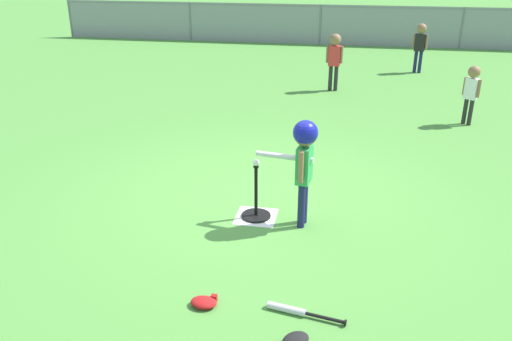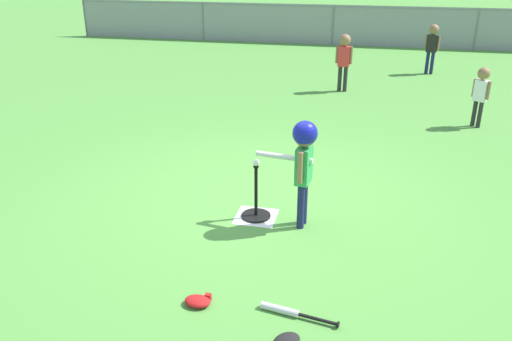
{
  "view_description": "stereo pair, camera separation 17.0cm",
  "coord_description": "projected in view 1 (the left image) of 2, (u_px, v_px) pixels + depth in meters",
  "views": [
    {
      "loc": [
        0.95,
        -5.46,
        2.72
      ],
      "look_at": [
        0.06,
        -0.49,
        0.55
      ],
      "focal_mm": 36.77,
      "sensor_mm": 36.0,
      "label": 1
    },
    {
      "loc": [
        1.12,
        -5.43,
        2.72
      ],
      "look_at": [
        0.06,
        -0.49,
        0.55
      ],
      "focal_mm": 36.77,
      "sensor_mm": 36.0,
      "label": 2
    }
  ],
  "objects": [
    {
      "name": "baseball_on_tee",
      "position": [
        256.0,
        163.0,
        5.47
      ],
      "size": [
        0.07,
        0.07,
        0.07
      ],
      "primitive_type": "sphere",
      "color": "white",
      "rests_on": "batting_tee"
    },
    {
      "name": "fielder_deep_left",
      "position": [
        420.0,
        41.0,
        11.95
      ],
      "size": [
        0.32,
        0.22,
        1.11
      ],
      "color": "#191E4C",
      "rests_on": "ground_plane"
    },
    {
      "name": "spare_bat_silver",
      "position": [
        295.0,
        311.0,
        4.2
      ],
      "size": [
        0.65,
        0.17,
        0.06
      ],
      "color": "silver",
      "rests_on": "ground_plane"
    },
    {
      "name": "batter_child",
      "position": [
        304.0,
        152.0,
        5.24
      ],
      "size": [
        0.63,
        0.33,
        1.15
      ],
      "color": "#191E4C",
      "rests_on": "ground_plane"
    },
    {
      "name": "home_plate",
      "position": [
        256.0,
        216.0,
        5.72
      ],
      "size": [
        0.44,
        0.44,
        0.01
      ],
      "primitive_type": "cube",
      "color": "white",
      "rests_on": "ground_plane"
    },
    {
      "name": "ground_plane",
      "position": [
        259.0,
        197.0,
        6.17
      ],
      "size": [
        60.0,
        60.0,
        0.0
      ],
      "primitive_type": "plane",
      "color": "#51933D"
    },
    {
      "name": "fielder_near_left",
      "position": [
        335.0,
        54.0,
        10.43
      ],
      "size": [
        0.34,
        0.23,
        1.14
      ],
      "color": "#262626",
      "rests_on": "ground_plane"
    },
    {
      "name": "glove_near_bats",
      "position": [
        204.0,
        302.0,
        4.29
      ],
      "size": [
        0.23,
        0.17,
        0.07
      ],
      "color": "#B21919",
      "rests_on": "ground_plane"
    },
    {
      "name": "outfield_fence",
      "position": [
        320.0,
        23.0,
        15.48
      ],
      "size": [
        16.06,
        0.06,
        1.15
      ],
      "color": "slate",
      "rests_on": "ground_plane"
    },
    {
      "name": "fielder_near_right",
      "position": [
        472.0,
        87.0,
        8.43
      ],
      "size": [
        0.24,
        0.21,
        0.97
      ],
      "color": "#262626",
      "rests_on": "ground_plane"
    },
    {
      "name": "glove_by_plate",
      "position": [
        296.0,
        340.0,
        3.88
      ],
      "size": [
        0.27,
        0.27,
        0.07
      ],
      "color": "black",
      "rests_on": "ground_plane"
    },
    {
      "name": "batting_tee",
      "position": [
        256.0,
        209.0,
        5.68
      ],
      "size": [
        0.32,
        0.32,
        0.6
      ],
      "color": "black",
      "rests_on": "ground_plane"
    }
  ]
}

